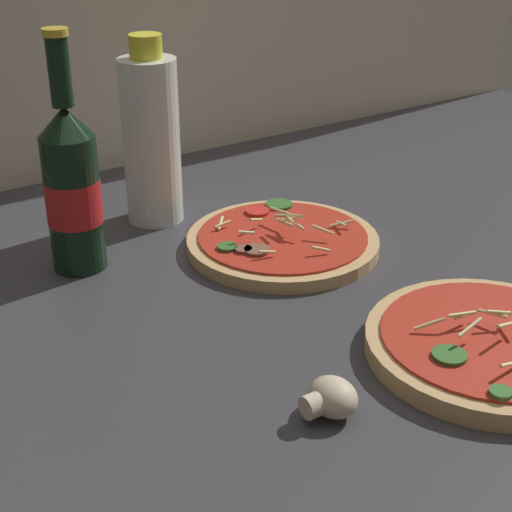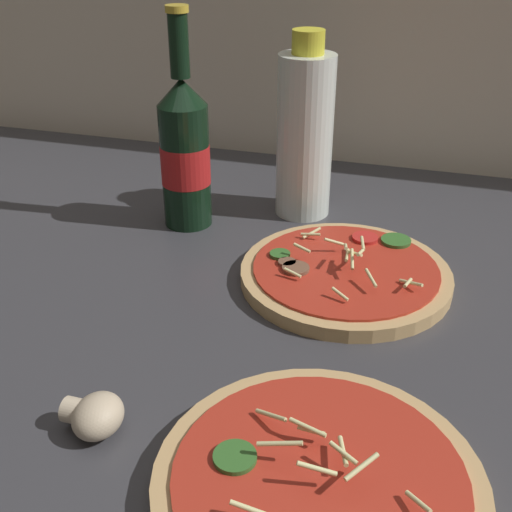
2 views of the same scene
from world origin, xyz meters
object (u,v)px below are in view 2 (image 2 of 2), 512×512
Objects in this scene: pizza_near at (321,485)px; oil_bottle at (305,134)px; beer_bottle at (185,151)px; mushroom_left at (95,415)px; pizza_far at (345,274)px.

pizza_near is 0.99× the size of oil_bottle.
beer_bottle reaches higher than pizza_near.
mushroom_left is at bearing -79.11° from beer_bottle.
pizza_far is at bearing 62.24° from mushroom_left.
mushroom_left is at bearing 176.21° from pizza_near.
pizza_near is at bearing -75.39° from oil_bottle.
oil_bottle is (-8.90, 16.88, 10.22)cm from pizza_far.
mushroom_left is (-18.77, 1.24, 0.55)cm from pizza_near.
beer_bottle reaches higher than mushroom_left.
pizza_far reaches higher than mushroom_left.
mushroom_left is (7.37, -38.31, -8.38)cm from beer_bottle.
mushroom_left is (-6.45, -46.05, -9.51)cm from oil_bottle.
pizza_near is at bearing -56.54° from beer_bottle.
pizza_far is 4.77× the size of mushroom_left.
pizza_near is 30.60cm from pizza_far.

